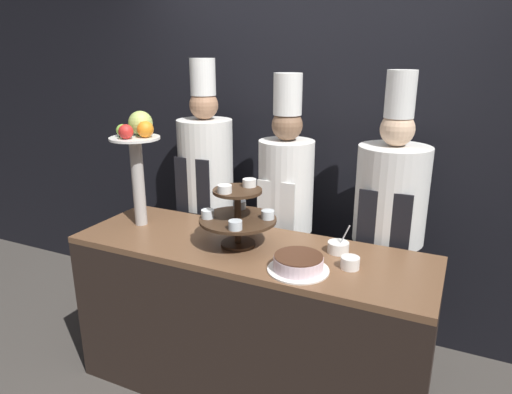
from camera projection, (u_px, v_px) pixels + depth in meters
The scene contains 10 objects.
wall_back at pixel (309, 131), 3.12m from camera, with size 10.00×0.06×2.80m.
buffet_counter at pixel (249, 321), 2.59m from camera, with size 1.96×0.63×0.92m.
tiered_stand at pixel (238, 214), 2.41m from camera, with size 0.41×0.41×0.35m.
fruit_pedestal at pixel (138, 146), 2.65m from camera, with size 0.29×0.29×0.67m.
cake_round at pixel (298, 263), 2.17m from camera, with size 0.30×0.30×0.08m.
cup_white at pixel (350, 263), 2.19m from camera, with size 0.09×0.09×0.06m.
serving_bowl_far at pixel (338, 247), 2.37m from camera, with size 0.11×0.11×0.16m.
chef_left at pixel (206, 187), 3.14m from camera, with size 0.37×0.37×1.88m.
chef_center_left at pixel (285, 205), 2.92m from camera, with size 0.35×0.35×1.80m.
chef_center_right at pixel (389, 222), 2.66m from camera, with size 0.41×0.41×1.83m.
Camera 1 is at (1.00, -1.71, 1.91)m, focal length 32.00 mm.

